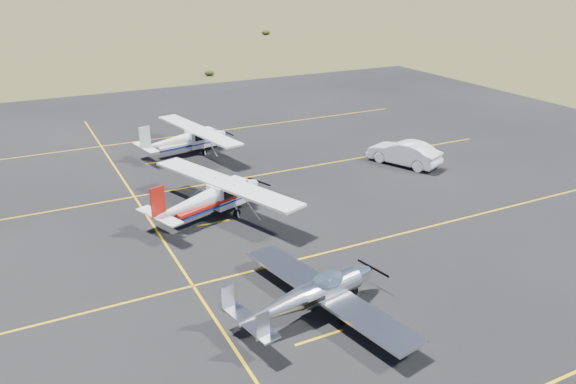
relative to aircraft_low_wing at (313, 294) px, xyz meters
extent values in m
plane|color=#383D1C|center=(2.49, 2.12, -0.93)|extent=(1600.00, 1600.00, 0.00)
cube|color=black|center=(2.49, 9.12, -0.93)|extent=(72.00, 72.00, 0.02)
cube|color=silver|center=(0.65, 0.13, -0.19)|extent=(3.10, 9.01, 0.12)
ellipsoid|color=#99BFD8|center=(0.65, 0.13, 0.28)|extent=(1.77, 1.22, 0.81)
cube|color=silver|center=(-2.94, -0.57, 0.09)|extent=(1.24, 3.04, 0.06)
cube|color=silver|center=(-2.88, -1.66, 0.53)|extent=(0.55, 0.16, 0.99)
cube|color=silver|center=(-3.29, 0.47, 0.53)|extent=(0.55, 0.16, 0.99)
cylinder|color=black|center=(2.20, 0.43, -0.75)|extent=(0.35, 0.15, 0.34)
cylinder|color=black|center=(0.68, -1.08, -0.72)|extent=(0.41, 0.18, 0.40)
cylinder|color=black|center=(0.23, 1.25, -0.72)|extent=(0.41, 0.18, 0.40)
cube|color=white|center=(0.72, 10.84, 0.08)|extent=(2.35, 1.76, 1.29)
cube|color=white|center=(0.55, 10.78, 0.75)|extent=(5.03, 10.37, 0.13)
cube|color=black|center=(0.72, 10.84, 0.35)|extent=(1.83, 1.60, 0.53)
cube|color=red|center=(-0.44, 10.41, -0.01)|extent=(4.87, 2.70, 0.17)
cube|color=red|center=(-3.49, 9.29, 0.99)|extent=(0.78, 0.34, 1.53)
cube|color=white|center=(-3.49, 9.29, 0.22)|extent=(1.73, 3.12, 0.06)
cylinder|color=black|center=(1.89, 11.27, -0.75)|extent=(0.36, 0.21, 0.34)
cylinder|color=black|center=(0.80, 9.80, -0.71)|extent=(0.44, 0.26, 0.42)
cylinder|color=black|center=(0.11, 11.69, -0.71)|extent=(0.44, 0.26, 0.42)
cube|color=white|center=(2.84, 21.75, 0.03)|extent=(2.14, 1.39, 1.22)
cube|color=white|center=(2.67, 21.71, 0.66)|extent=(3.23, 10.01, 0.13)
cube|color=black|center=(2.84, 21.75, 0.28)|extent=(1.62, 1.33, 0.50)
cube|color=white|center=(1.69, 21.53, -0.07)|extent=(4.63, 1.88, 0.16)
cube|color=white|center=(-1.32, 20.95, 0.88)|extent=(0.76, 0.21, 1.44)
cube|color=white|center=(-1.32, 20.95, 0.16)|extent=(1.21, 2.96, 0.05)
cylinder|color=black|center=(4.00, 21.97, -0.76)|extent=(0.34, 0.15, 0.32)
cylinder|color=black|center=(2.76, 20.77, -0.72)|extent=(0.41, 0.19, 0.40)
cylinder|color=black|center=(2.40, 22.63, -0.72)|extent=(0.41, 0.19, 0.40)
imported|color=white|center=(14.10, 12.61, -0.11)|extent=(3.54, 5.23, 1.63)
camera|label=1|loc=(-9.19, -15.98, 11.72)|focal=35.00mm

